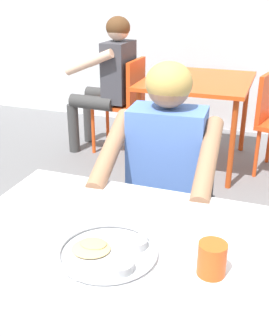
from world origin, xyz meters
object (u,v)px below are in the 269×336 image
object	(u,v)px
table_foreground	(109,265)
patron_background	(109,74)
table_background_red	(197,89)
chair_red_left	(124,99)
chair_foreground	(171,191)
diner_foreground	(162,172)
drinking_cup	(212,258)
thali_tray	(109,252)

from	to	relation	value
table_foreground	patron_background	distance (m)	2.62
table_background_red	chair_red_left	distance (m)	0.68
chair_foreground	diner_foreground	bearing A→B (deg)	-87.13
table_background_red	diner_foreground	bearing A→B (deg)	-83.24
chair_red_left	patron_background	distance (m)	0.25
diner_foreground	table_foreground	bearing A→B (deg)	-88.65
table_foreground	drinking_cup	xyz separation A→B (m)	(0.32, -0.04, 0.13)
diner_foreground	patron_background	xyz separation A→B (m)	(-1.00, 1.78, 0.02)
table_foreground	thali_tray	xyz separation A→B (m)	(0.02, -0.05, 0.09)
table_foreground	table_background_red	xyz separation A→B (m)	(-0.23, 2.41, 0.00)
chair_foreground	table_background_red	xyz separation A→B (m)	(-0.20, 1.55, 0.16)
chair_foreground	diner_foreground	distance (m)	0.30
table_background_red	thali_tray	bearing A→B (deg)	-84.23
table_background_red	chair_red_left	bearing A→B (deg)	176.78
table_foreground	chair_foreground	bearing A→B (deg)	91.74
thali_tray	table_background_red	bearing A→B (deg)	95.77
chair_foreground	patron_background	distance (m)	1.86
thali_tray	table_background_red	xyz separation A→B (m)	(-0.25, 2.47, -0.09)
thali_tray	patron_background	xyz separation A→B (m)	(-1.04, 2.47, -0.02)
drinking_cup	chair_red_left	bearing A→B (deg)	115.99
table_background_red	chair_red_left	size ratio (longest dim) A/B	1.12
diner_foreground	patron_background	world-z (taller)	patron_background
chair_foreground	chair_red_left	xyz separation A→B (m)	(-0.87, 1.59, 0.01)
table_foreground	thali_tray	distance (m)	0.11
thali_tray	drinking_cup	size ratio (longest dim) A/B	3.08
drinking_cup	patron_background	world-z (taller)	patron_background
table_foreground	table_background_red	distance (m)	2.43
table_foreground	chair_red_left	world-z (taller)	chair_red_left
thali_tray	chair_foreground	world-z (taller)	chair_foreground
chair_foreground	chair_red_left	size ratio (longest dim) A/B	1.00
table_foreground	chair_foreground	world-z (taller)	chair_foreground
thali_tray	chair_foreground	xyz separation A→B (m)	(-0.05, 0.92, -0.25)
thali_tray	drinking_cup	xyz separation A→B (m)	(0.30, 0.02, 0.04)
thali_tray	chair_red_left	world-z (taller)	chair_red_left
chair_red_left	table_background_red	bearing A→B (deg)	-3.22
thali_tray	patron_background	world-z (taller)	patron_background
chair_foreground	patron_background	size ratio (longest dim) A/B	0.71
table_foreground	patron_background	xyz separation A→B (m)	(-1.02, 2.42, 0.07)
chair_foreground	chair_red_left	world-z (taller)	chair_red_left
table_background_red	drinking_cup	bearing A→B (deg)	-77.42
table_foreground	chair_red_left	bearing A→B (deg)	109.99
patron_background	thali_tray	bearing A→B (deg)	-67.17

